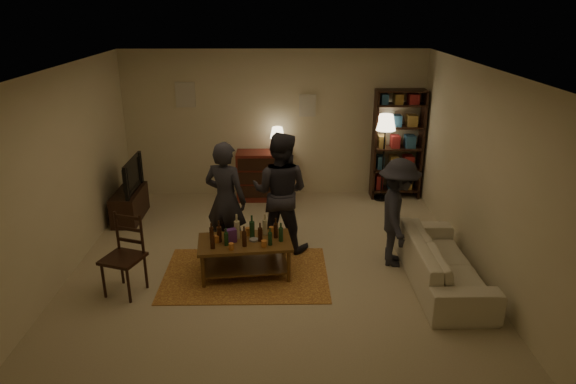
{
  "coord_description": "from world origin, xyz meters",
  "views": [
    {
      "loc": [
        0.11,
        -6.28,
        3.48
      ],
      "look_at": [
        0.2,
        0.1,
        1.1
      ],
      "focal_mm": 32.0,
      "sensor_mm": 36.0,
      "label": 1
    }
  ],
  "objects_px": {
    "bookshelf": "(397,144)",
    "sofa": "(442,262)",
    "dining_chair": "(125,251)",
    "person_by_sofa": "(397,213)",
    "tv_stand": "(129,197)",
    "floor_lamp": "(385,128)",
    "dresser": "(265,174)",
    "person_right": "(280,192)",
    "coffee_table": "(245,245)",
    "person_left": "(226,200)"
  },
  "relations": [
    {
      "from": "coffee_table",
      "to": "tv_stand",
      "type": "height_order",
      "value": "tv_stand"
    },
    {
      "from": "dresser",
      "to": "coffee_table",
      "type": "bearing_deg",
      "value": -93.64
    },
    {
      "from": "person_right",
      "to": "coffee_table",
      "type": "bearing_deg",
      "value": 76.94
    },
    {
      "from": "coffee_table",
      "to": "bookshelf",
      "type": "xyz_separation_m",
      "value": [
        2.62,
        2.93,
        0.6
      ]
    },
    {
      "from": "person_right",
      "to": "person_left",
      "type": "bearing_deg",
      "value": 33.63
    },
    {
      "from": "dining_chair",
      "to": "person_by_sofa",
      "type": "xyz_separation_m",
      "value": [
        3.54,
        0.68,
        0.21
      ]
    },
    {
      "from": "sofa",
      "to": "person_left",
      "type": "bearing_deg",
      "value": 73.65
    },
    {
      "from": "floor_lamp",
      "to": "sofa",
      "type": "xyz_separation_m",
      "value": [
        0.22,
        -3.05,
        -1.05
      ]
    },
    {
      "from": "dresser",
      "to": "person_by_sofa",
      "type": "xyz_separation_m",
      "value": [
        1.89,
        -2.56,
        0.29
      ]
    },
    {
      "from": "dining_chair",
      "to": "person_by_sofa",
      "type": "distance_m",
      "value": 3.61
    },
    {
      "from": "person_left",
      "to": "coffee_table",
      "type": "bearing_deg",
      "value": 138.4
    },
    {
      "from": "tv_stand",
      "to": "person_right",
      "type": "relative_size",
      "value": 0.6
    },
    {
      "from": "person_left",
      "to": "sofa",
      "type": "bearing_deg",
      "value": -174.55
    },
    {
      "from": "tv_stand",
      "to": "sofa",
      "type": "height_order",
      "value": "tv_stand"
    },
    {
      "from": "dining_chair",
      "to": "sofa",
      "type": "bearing_deg",
      "value": 21.61
    },
    {
      "from": "coffee_table",
      "to": "floor_lamp",
      "type": "xyz_separation_m",
      "value": [
        2.35,
        2.8,
        0.92
      ]
    },
    {
      "from": "tv_stand",
      "to": "sofa",
      "type": "bearing_deg",
      "value": -25.34
    },
    {
      "from": "dresser",
      "to": "floor_lamp",
      "type": "bearing_deg",
      "value": -1.67
    },
    {
      "from": "bookshelf",
      "to": "sofa",
      "type": "height_order",
      "value": "bookshelf"
    },
    {
      "from": "dining_chair",
      "to": "bookshelf",
      "type": "distance_m",
      "value": 5.27
    },
    {
      "from": "tv_stand",
      "to": "person_left",
      "type": "bearing_deg",
      "value": -37.41
    },
    {
      "from": "coffee_table",
      "to": "floor_lamp",
      "type": "distance_m",
      "value": 3.77
    },
    {
      "from": "dining_chair",
      "to": "person_right",
      "type": "height_order",
      "value": "person_right"
    },
    {
      "from": "tv_stand",
      "to": "coffee_table",
      "type": "bearing_deg",
      "value": -43.23
    },
    {
      "from": "person_right",
      "to": "dining_chair",
      "type": "bearing_deg",
      "value": 48.5
    },
    {
      "from": "sofa",
      "to": "person_right",
      "type": "xyz_separation_m",
      "value": [
        -2.1,
        1.07,
        0.58
      ]
    },
    {
      "from": "person_left",
      "to": "person_by_sofa",
      "type": "bearing_deg",
      "value": -165.07
    },
    {
      "from": "tv_stand",
      "to": "floor_lamp",
      "type": "distance_m",
      "value": 4.61
    },
    {
      "from": "dresser",
      "to": "person_right",
      "type": "bearing_deg",
      "value": -81.94
    },
    {
      "from": "tv_stand",
      "to": "person_left",
      "type": "relative_size",
      "value": 0.62
    },
    {
      "from": "coffee_table",
      "to": "sofa",
      "type": "xyz_separation_m",
      "value": [
        2.57,
        -0.25,
        -0.13
      ]
    },
    {
      "from": "dresser",
      "to": "sofa",
      "type": "relative_size",
      "value": 0.65
    },
    {
      "from": "floor_lamp",
      "to": "person_right",
      "type": "bearing_deg",
      "value": -133.6
    },
    {
      "from": "tv_stand",
      "to": "sofa",
      "type": "relative_size",
      "value": 0.51
    },
    {
      "from": "dining_chair",
      "to": "floor_lamp",
      "type": "height_order",
      "value": "floor_lamp"
    },
    {
      "from": "coffee_table",
      "to": "bookshelf",
      "type": "height_order",
      "value": "bookshelf"
    },
    {
      "from": "bookshelf",
      "to": "sofa",
      "type": "distance_m",
      "value": 3.26
    },
    {
      "from": "bookshelf",
      "to": "person_by_sofa",
      "type": "xyz_separation_m",
      "value": [
        -0.55,
        -2.62,
        -0.27
      ]
    },
    {
      "from": "coffee_table",
      "to": "dining_chair",
      "type": "distance_m",
      "value": 1.51
    },
    {
      "from": "dresser",
      "to": "person_left",
      "type": "xyz_separation_m",
      "value": [
        -0.48,
        -2.27,
        0.37
      ]
    },
    {
      "from": "person_left",
      "to": "person_by_sofa",
      "type": "height_order",
      "value": "person_left"
    },
    {
      "from": "sofa",
      "to": "person_by_sofa",
      "type": "relative_size",
      "value": 1.36
    },
    {
      "from": "coffee_table",
      "to": "person_right",
      "type": "height_order",
      "value": "person_right"
    },
    {
      "from": "dining_chair",
      "to": "person_by_sofa",
      "type": "bearing_deg",
      "value": 30.73
    },
    {
      "from": "bookshelf",
      "to": "person_right",
      "type": "distance_m",
      "value": 3.01
    },
    {
      "from": "tv_stand",
      "to": "person_by_sofa",
      "type": "bearing_deg",
      "value": -21.63
    },
    {
      "from": "dresser",
      "to": "person_right",
      "type": "xyz_separation_m",
      "value": [
        0.29,
        -2.04,
        0.41
      ]
    },
    {
      "from": "coffee_table",
      "to": "person_left",
      "type": "bearing_deg",
      "value": 116.59
    },
    {
      "from": "floor_lamp",
      "to": "dresser",
      "type": "bearing_deg",
      "value": 178.33
    },
    {
      "from": "dining_chair",
      "to": "tv_stand",
      "type": "height_order",
      "value": "tv_stand"
    }
  ]
}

